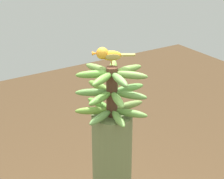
# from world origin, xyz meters

# --- Properties ---
(banana_bunch) EXTENTS (0.33, 0.32, 0.23)m
(banana_bunch) POSITION_xyz_m (0.00, -0.00, 1.47)
(banana_bunch) COLOR #4C2D1E
(banana_bunch) RESTS_ON banana_tree
(perched_bird) EXTENTS (0.11, 0.17, 0.08)m
(perched_bird) POSITION_xyz_m (0.04, -0.01, 1.63)
(perched_bird) COLOR #C68933
(perched_bird) RESTS_ON banana_bunch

